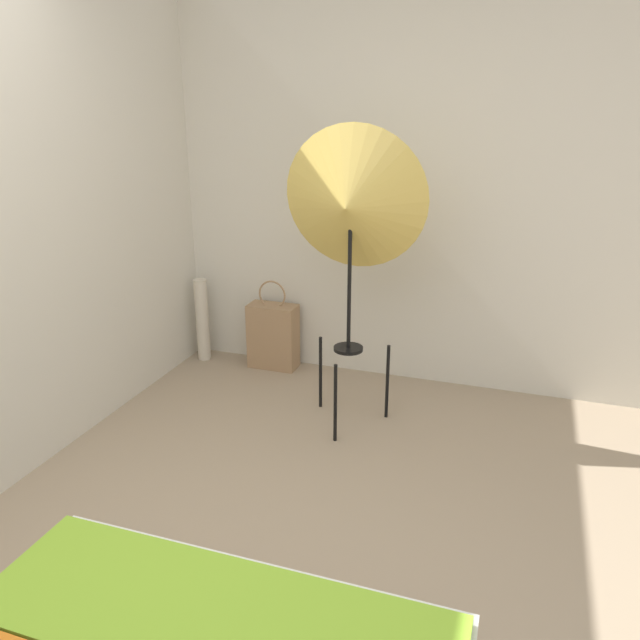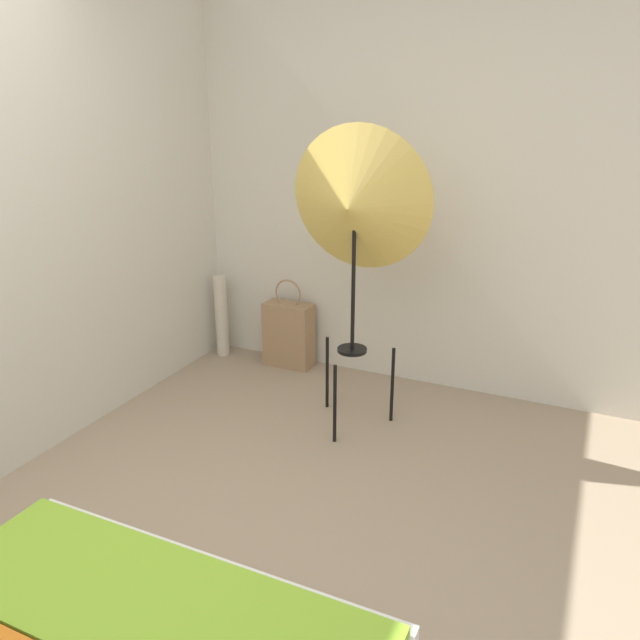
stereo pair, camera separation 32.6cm
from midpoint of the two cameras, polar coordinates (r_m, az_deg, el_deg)
wall_back at (r=4.03m, az=2.80°, el=12.46°), size 8.00×0.05×2.60m
wall_side_left at (r=3.43m, az=-27.61°, el=9.06°), size 0.05×8.00×2.60m
photo_umbrella at (r=3.31m, az=-0.03°, el=10.44°), size 0.79×0.40×1.69m
tote_bag at (r=4.38m, az=-6.43°, el=-1.45°), size 0.34×0.17×0.63m
paper_roll at (r=4.57m, az=-12.73°, el=-0.03°), size 0.09×0.09×0.60m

